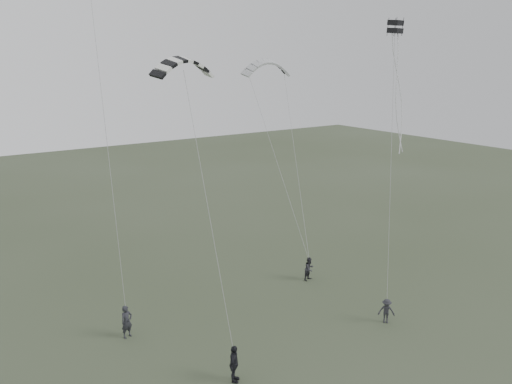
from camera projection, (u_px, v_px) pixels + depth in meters
ground at (289, 348)px, 26.39m from camera, size 140.00×140.00×0.00m
flyer_left at (127, 322)px, 27.26m from camera, size 0.77×0.61×1.85m
flyer_right at (309, 269)px, 34.50m from camera, size 0.91×0.78×1.64m
flyer_center at (234, 364)px, 23.44m from camera, size 1.08×1.10×1.86m
flyer_far at (386, 311)px, 28.81m from camera, size 1.08×1.04×1.48m
kite_pale_large at (267, 62)px, 38.73m from camera, size 4.12×1.82×1.85m
kite_striped at (183, 59)px, 23.83m from camera, size 3.46×1.71×1.44m
kite_box at (395, 27)px, 29.22m from camera, size 0.79×0.83×0.79m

